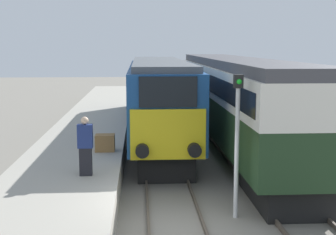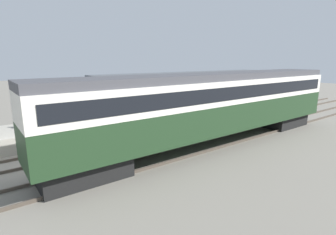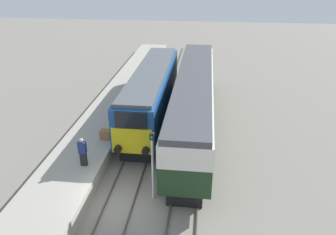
% 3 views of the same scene
% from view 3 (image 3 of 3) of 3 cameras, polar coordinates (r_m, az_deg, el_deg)
% --- Properties ---
extents(ground_plane, '(120.00, 120.00, 0.00)m').
position_cam_3_polar(ground_plane, '(17.91, -8.59, -14.99)').
color(ground_plane, slate).
extents(platform_left, '(3.50, 50.00, 0.92)m').
position_cam_3_polar(platform_left, '(24.93, -11.41, -1.48)').
color(platform_left, '#9E998C').
rests_on(platform_left, ground_plane).
extents(rails_near_track, '(1.51, 60.00, 0.14)m').
position_cam_3_polar(rails_near_track, '(21.79, -5.30, -6.43)').
color(rails_near_track, '#4C4238').
rests_on(rails_near_track, ground_plane).
extents(rails_far_track, '(1.50, 60.00, 0.14)m').
position_cam_3_polar(rails_far_track, '(21.41, 3.71, -7.00)').
color(rails_far_track, '#4C4238').
rests_on(rails_far_track, ground_plane).
extents(locomotive, '(2.70, 15.21, 4.03)m').
position_cam_3_polar(locomotive, '(26.16, -2.85, 4.62)').
color(locomotive, black).
rests_on(locomotive, ground_plane).
extents(passenger_carriage, '(2.75, 19.56, 4.15)m').
position_cam_3_polar(passenger_carriage, '(24.48, 4.51, 3.75)').
color(passenger_carriage, black).
rests_on(passenger_carriage, ground_plane).
extents(person_on_platform, '(0.44, 0.26, 1.75)m').
position_cam_3_polar(person_on_platform, '(19.26, -14.63, -5.85)').
color(person_on_platform, black).
rests_on(person_on_platform, platform_left).
extents(signal_post, '(0.24, 0.28, 3.96)m').
position_cam_3_polar(signal_post, '(16.88, -2.72, -7.54)').
color(signal_post, silver).
rests_on(signal_post, ground_plane).
extents(luggage_crate, '(0.70, 0.56, 0.60)m').
position_cam_3_polar(luggage_crate, '(22.06, -10.81, -2.92)').
color(luggage_crate, olive).
rests_on(luggage_crate, platform_left).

